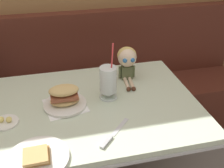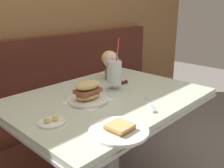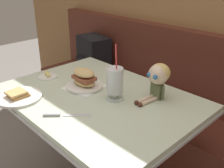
# 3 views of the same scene
# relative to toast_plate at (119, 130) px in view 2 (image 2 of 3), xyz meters

# --- Properties ---
(wood_panel_wall) EXTENTS (4.40, 0.08, 2.40)m
(wood_panel_wall) POSITION_rel_toast_plate_xyz_m (0.28, 1.21, 0.45)
(wood_panel_wall) COLOR olive
(wood_panel_wall) RESTS_ON ground
(booth_bench) EXTENTS (2.60, 0.48, 1.00)m
(booth_bench) POSITION_rel_toast_plate_xyz_m (0.28, 0.96, -0.42)
(booth_bench) COLOR #512319
(booth_bench) RESTS_ON ground
(diner_table) EXTENTS (1.11, 0.81, 0.74)m
(diner_table) POSITION_rel_toast_plate_xyz_m (0.28, 0.34, -0.21)
(diner_table) COLOR beige
(diner_table) RESTS_ON ground
(toast_plate) EXTENTS (0.25, 0.25, 0.04)m
(toast_plate) POSITION_rel_toast_plate_xyz_m (0.00, 0.00, 0.00)
(toast_plate) COLOR white
(toast_plate) RESTS_ON diner_table
(milkshake_glass) EXTENTS (0.10, 0.10, 0.32)m
(milkshake_glass) POSITION_rel_toast_plate_xyz_m (0.37, 0.38, 0.09)
(milkshake_glass) COLOR silver
(milkshake_glass) RESTS_ON diner_table
(sandwich_plate) EXTENTS (0.23, 0.23, 0.12)m
(sandwich_plate) POSITION_rel_toast_plate_xyz_m (0.14, 0.35, 0.03)
(sandwich_plate) COLOR white
(sandwich_plate) RESTS_ON diner_table
(butter_saucer) EXTENTS (0.12, 0.12, 0.04)m
(butter_saucer) POSITION_rel_toast_plate_xyz_m (-0.15, 0.27, -0.00)
(butter_saucer) COLOR white
(butter_saucer) RESTS_ON diner_table
(butter_knife) EXTENTS (0.17, 0.19, 0.01)m
(butter_knife) POSITION_rel_toast_plate_xyz_m (0.31, 0.06, -0.01)
(butter_knife) COLOR silver
(butter_knife) RESTS_ON diner_table
(seated_doll) EXTENTS (0.12, 0.22, 0.20)m
(seated_doll) POSITION_rel_toast_plate_xyz_m (0.52, 0.55, 0.12)
(seated_doll) COLOR #5B6642
(seated_doll) RESTS_ON diner_table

